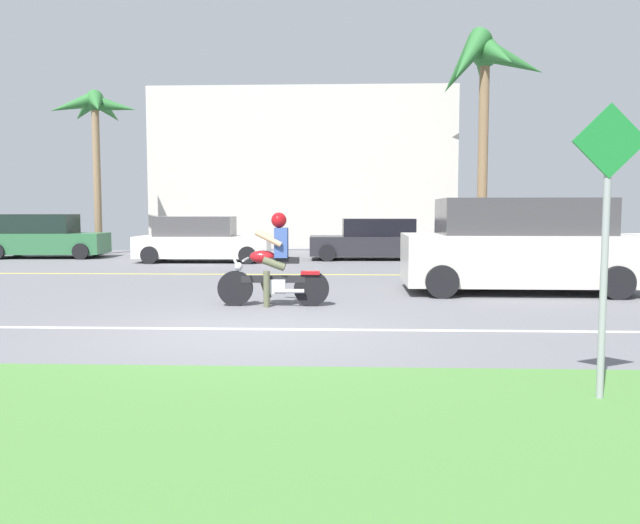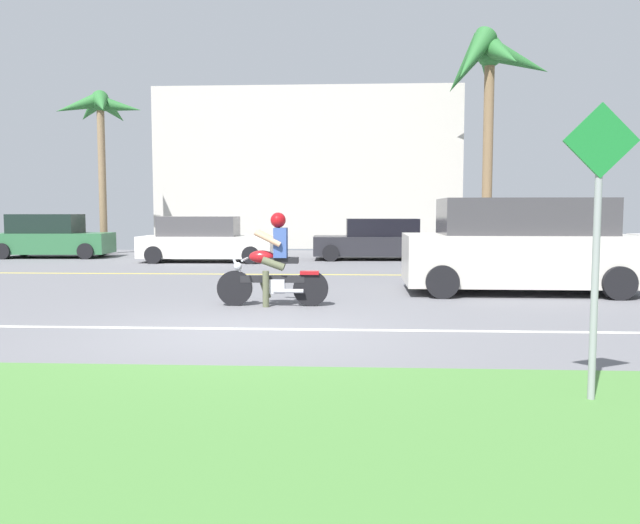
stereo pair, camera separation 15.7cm
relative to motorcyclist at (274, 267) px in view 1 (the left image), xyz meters
The scene contains 14 objects.
ground 0.99m from the motorcyclist, 92.47° to the left, with size 56.00×30.00×0.04m, color slate.
grass_median 6.46m from the motorcyclist, 90.26° to the right, with size 56.00×3.80×0.06m, color #477A38.
lane_line_near 2.29m from the motorcyclist, 90.76° to the right, with size 50.40×0.12×0.01m, color silver.
lane_line_far 5.51m from the motorcyclist, 90.31° to the left, with size 50.40×0.12×0.01m, color yellow.
motorcyclist is the anchor object (origin of this frame).
suv_nearby 5.24m from the motorcyclist, 23.71° to the left, with size 4.78×2.27×1.93m.
parked_car_0 14.57m from the motorcyclist, 130.55° to the left, with size 4.11×2.06×1.56m.
parked_car_1 10.12m from the motorcyclist, 110.22° to the left, with size 4.35×1.89×1.49m.
parked_car_2 10.99m from the motorcyclist, 78.40° to the left, with size 4.25×2.01×1.41m.
parked_car_3 14.41m from the motorcyclist, 53.54° to the left, with size 3.89×2.26×1.52m.
palm_tree_0 16.18m from the motorcyclist, 122.53° to the left, with size 3.33×3.40×6.28m.
palm_tree_1 16.85m from the motorcyclist, 64.80° to the left, with size 4.28×4.84×8.64m.
street_sign 6.56m from the motorcyclist, 58.06° to the right, with size 0.62×0.06×2.56m.
building_far 18.91m from the motorcyclist, 92.10° to the left, with size 13.67×4.00×7.15m, color #BCB7AD.
Camera 1 is at (1.27, -8.55, 1.67)m, focal length 35.09 mm.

